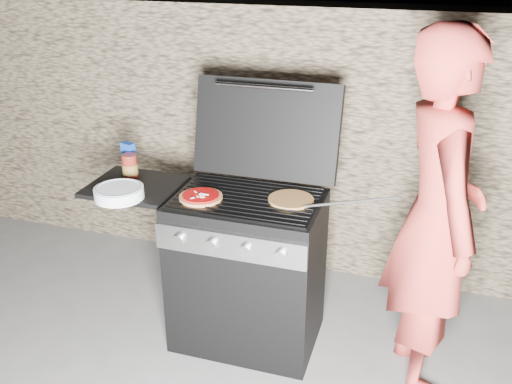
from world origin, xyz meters
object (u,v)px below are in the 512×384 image
(sauce_jar, at_px, (130,166))
(person, at_px, (436,220))
(gas_grill, at_px, (207,264))
(pizza_topped, at_px, (201,196))

(sauce_jar, height_order, person, person)
(gas_grill, relative_size, pizza_topped, 5.80)
(gas_grill, bearing_deg, pizza_topped, -77.05)
(sauce_jar, relative_size, person, 0.07)
(pizza_topped, bearing_deg, gas_grill, 102.95)
(gas_grill, relative_size, sauce_jar, 9.86)
(pizza_topped, height_order, person, person)
(gas_grill, relative_size, person, 0.72)
(pizza_topped, relative_size, sauce_jar, 1.70)
(pizza_topped, xyz_separation_m, person, (1.20, 0.07, 0.01))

